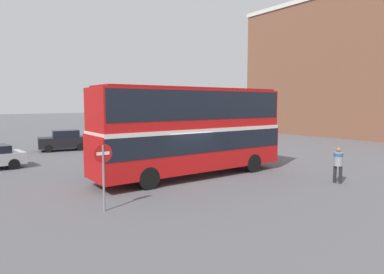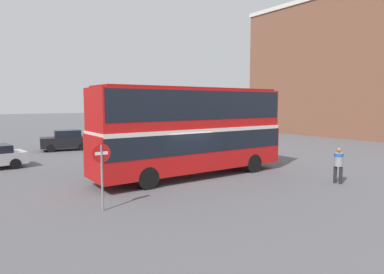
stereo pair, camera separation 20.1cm
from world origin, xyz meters
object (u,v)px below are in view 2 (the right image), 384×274
double_decker_bus (192,126)px  no_entry_sign (102,165)px  pedestrian_foreground (338,162)px  parked_car_kerb_near (66,140)px

double_decker_bus → no_entry_sign: 6.80m
no_entry_sign → pedestrian_foreground: bearing=-12.9°
pedestrian_foreground → parked_car_kerb_near: bearing=-82.2°
parked_car_kerb_near → no_entry_sign: 17.62m
pedestrian_foreground → no_entry_sign: size_ratio=0.72×
double_decker_bus → parked_car_kerb_near: 14.72m
double_decker_bus → pedestrian_foreground: double_decker_bus is taller
double_decker_bus → parked_car_kerb_near: bearing=100.8°
double_decker_bus → parked_car_kerb_near: size_ratio=2.60×
no_entry_sign → parked_car_kerb_near: bearing=79.0°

